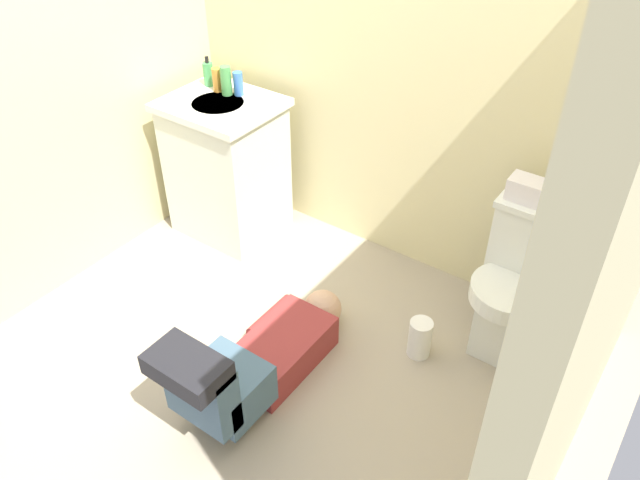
% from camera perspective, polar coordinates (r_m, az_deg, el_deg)
% --- Properties ---
extents(ground_plane, '(3.00, 3.00, 0.04)m').
position_cam_1_polar(ground_plane, '(3.11, -3.93, -10.16)').
color(ground_plane, tan).
extents(wall_back, '(2.66, 0.08, 2.40)m').
position_cam_1_polar(wall_back, '(3.15, 7.48, 17.29)').
color(wall_back, beige).
rests_on(wall_back, ground_plane).
extents(wall_left, '(0.08, 2.00, 2.40)m').
position_cam_1_polar(wall_left, '(3.28, -23.49, 15.45)').
color(wall_left, beige).
rests_on(wall_left, ground_plane).
extents(wall_right, '(0.08, 2.00, 2.40)m').
position_cam_1_polar(wall_right, '(1.91, 26.13, -0.94)').
color(wall_right, beige).
rests_on(wall_right, ground_plane).
extents(toilet, '(0.36, 0.46, 0.75)m').
position_cam_1_polar(toilet, '(3.01, 17.42, -3.77)').
color(toilet, silver).
rests_on(toilet, ground_plane).
extents(vanity_cabinet, '(0.60, 0.52, 0.82)m').
position_cam_1_polar(vanity_cabinet, '(3.66, -8.44, 6.64)').
color(vanity_cabinet, silver).
rests_on(vanity_cabinet, ground_plane).
extents(faucet, '(0.02, 0.02, 0.10)m').
position_cam_1_polar(faucet, '(3.55, -7.55, 13.87)').
color(faucet, silver).
rests_on(faucet, vanity_cabinet).
extents(person_plumber, '(0.39, 1.06, 0.52)m').
position_cam_1_polar(person_plumber, '(2.82, -5.97, -10.82)').
color(person_plumber, maroon).
rests_on(person_plumber, ground_plane).
extents(tissue_box, '(0.22, 0.11, 0.10)m').
position_cam_1_polar(tissue_box, '(2.85, 18.83, 4.15)').
color(tissue_box, silver).
rests_on(tissue_box, toilet).
extents(soap_dispenser, '(0.06, 0.06, 0.17)m').
position_cam_1_polar(soap_dispenser, '(3.65, -10.09, 14.62)').
color(soap_dispenser, '#439954').
rests_on(soap_dispenser, vanity_cabinet).
extents(bottle_amber, '(0.06, 0.06, 0.13)m').
position_cam_1_polar(bottle_amber, '(3.57, -9.27, 14.15)').
color(bottle_amber, orange).
rests_on(bottle_amber, vanity_cabinet).
extents(bottle_green, '(0.06, 0.06, 0.16)m').
position_cam_1_polar(bottle_green, '(3.52, -8.51, 14.09)').
color(bottle_green, '#4B9C4E').
rests_on(bottle_green, vanity_cabinet).
extents(bottle_blue, '(0.05, 0.05, 0.13)m').
position_cam_1_polar(bottle_blue, '(3.51, -7.43, 13.87)').
color(bottle_blue, '#386DBD').
rests_on(bottle_blue, vanity_cabinet).
extents(paper_towel_roll, '(0.11, 0.11, 0.20)m').
position_cam_1_polar(paper_towel_roll, '(3.03, 9.03, -8.77)').
color(paper_towel_roll, white).
rests_on(paper_towel_roll, ground_plane).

